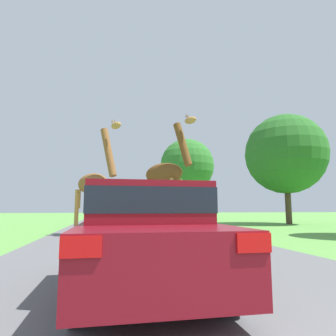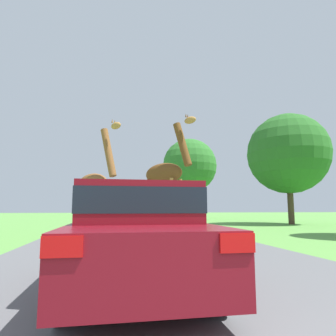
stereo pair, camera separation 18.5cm
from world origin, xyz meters
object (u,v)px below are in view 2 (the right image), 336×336
object	(u,v)px
giraffe_near_road	(166,173)
tree_left_edge	(190,166)
car_queue_left	(132,214)
giraffe_companion	(95,184)
car_queue_right	(164,215)
tree_right_cluster	(288,154)
car_lead_maroon	(136,233)

from	to	relation	value
giraffe_near_road	tree_left_edge	size ratio (longest dim) A/B	0.57
car_queue_left	tree_left_edge	distance (m)	11.17
giraffe_companion	car_queue_right	bearing A→B (deg)	-165.38
giraffe_near_road	car_queue_left	bearing A→B (deg)	-127.28
car_queue_right	tree_right_cluster	size ratio (longest dim) A/B	0.59
tree_left_edge	tree_right_cluster	size ratio (longest dim) A/B	1.09
giraffe_near_road	car_queue_left	world-z (taller)	giraffe_near_road
giraffe_near_road	tree_left_edge	world-z (taller)	tree_left_edge
giraffe_companion	tree_right_cluster	bearing A→B (deg)	165.60
car_queue_right	tree_right_cluster	distance (m)	10.44
tree_left_edge	giraffe_companion	bearing A→B (deg)	-116.07
giraffe_near_road	giraffe_companion	size ratio (longest dim) A/B	1.03
car_lead_maroon	car_queue_left	size ratio (longest dim) A/B	0.99
car_lead_maroon	car_queue_left	xyz separation A→B (m)	(1.22, 20.40, -0.13)
car_queue_left	giraffe_companion	bearing A→B (deg)	-101.80
car_queue_left	tree_right_cluster	bearing A→B (deg)	-24.26
car_lead_maroon	tree_right_cluster	world-z (taller)	tree_right_cluster
giraffe_companion	car_lead_maroon	bearing A→B (deg)	57.57
tree_right_cluster	car_queue_right	bearing A→B (deg)	-175.62
giraffe_companion	car_queue_left	xyz separation A→B (m)	(2.38, 11.42, -1.57)
car_queue_left	tree_right_cluster	xyz separation A→B (m)	(11.10, -5.01, 4.51)
car_queue_left	tree_left_edge	xyz separation A→B (m)	(6.74, 7.24, 5.20)
giraffe_near_road	car_lead_maroon	xyz separation A→B (m)	(-1.87, -8.15, -1.86)
car_queue_right	car_queue_left	world-z (taller)	car_queue_right
car_queue_right	car_queue_left	xyz separation A→B (m)	(-1.68, 5.73, -0.08)
car_queue_right	tree_left_edge	distance (m)	14.83
car_lead_maroon	tree_left_edge	world-z (taller)	tree_left_edge
car_lead_maroon	car_queue_left	distance (m)	20.43
tree_left_edge	car_queue_left	bearing A→B (deg)	-132.98
giraffe_companion	car_queue_right	distance (m)	7.15
car_queue_left	tree_right_cluster	size ratio (longest dim) A/B	0.49
giraffe_companion	car_queue_left	world-z (taller)	giraffe_companion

